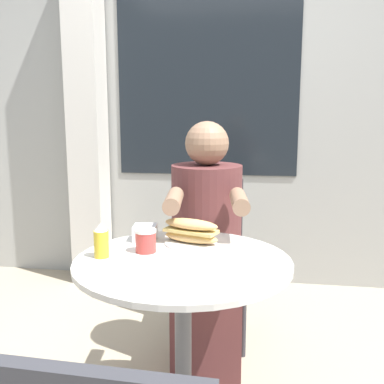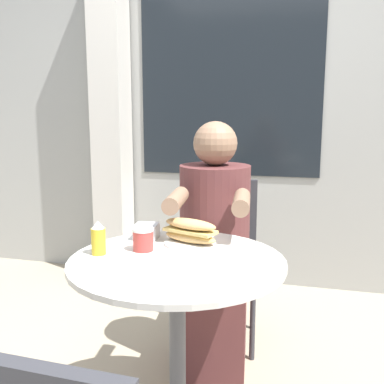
# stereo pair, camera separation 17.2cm
# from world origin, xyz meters

# --- Properties ---
(storefront_wall) EXTENTS (8.00, 0.09, 2.80)m
(storefront_wall) POSITION_xyz_m (-0.00, 1.76, 1.40)
(storefront_wall) COLOR #9E9E99
(storefront_wall) RESTS_ON ground_plane
(lattice_pillar) EXTENTS (0.23, 0.23, 2.40)m
(lattice_pillar) POSITION_xyz_m (-0.96, 1.59, 1.20)
(lattice_pillar) COLOR beige
(lattice_pillar) RESTS_ON ground_plane
(cafe_table) EXTENTS (0.76, 0.76, 0.74)m
(cafe_table) POSITION_xyz_m (0.00, 0.00, 0.54)
(cafe_table) COLOR beige
(cafe_table) RESTS_ON ground_plane
(diner_chair) EXTENTS (0.42, 0.42, 0.87)m
(diner_chair) POSITION_xyz_m (-0.00, 0.90, 0.52)
(diner_chair) COLOR #333338
(diner_chair) RESTS_ON ground_plane
(seated_diner) EXTENTS (0.39, 0.61, 1.20)m
(seated_diner) POSITION_xyz_m (0.01, 0.56, 0.52)
(seated_diner) COLOR brown
(seated_diner) RESTS_ON ground_plane
(sandwich_on_plate) EXTENTS (0.24, 0.20, 0.10)m
(sandwich_on_plate) POSITION_xyz_m (0.00, 0.18, 0.78)
(sandwich_on_plate) COLOR white
(sandwich_on_plate) RESTS_ON cafe_table
(drink_cup) EXTENTS (0.08, 0.08, 0.08)m
(drink_cup) POSITION_xyz_m (-0.15, 0.06, 0.78)
(drink_cup) COLOR #B73D38
(drink_cup) RESTS_ON cafe_table
(napkin_box) EXTENTS (0.10, 0.10, 0.06)m
(napkin_box) POSITION_xyz_m (-0.19, 0.21, 0.77)
(napkin_box) COLOR silver
(napkin_box) RESTS_ON cafe_table
(condiment_bottle) EXTENTS (0.05, 0.05, 0.12)m
(condiment_bottle) POSITION_xyz_m (-0.29, -0.02, 0.79)
(condiment_bottle) COLOR gold
(condiment_bottle) RESTS_ON cafe_table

